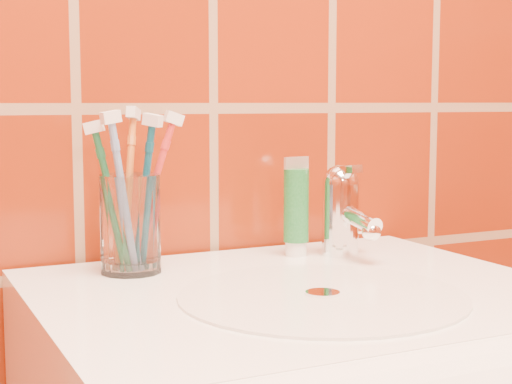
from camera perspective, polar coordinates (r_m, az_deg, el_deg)
glass_tumbler at (r=0.93m, az=-9.13°, el=-2.30°), size 0.09×0.09×0.12m
toothpaste_tube at (r=1.02m, az=2.94°, el=-1.30°), size 0.04×0.03×0.13m
faucet at (r=1.03m, az=6.30°, el=-1.12°), size 0.05×0.11×0.12m
toothbrush_0 at (r=0.92m, az=-10.43°, el=-0.50°), size 0.10×0.09×0.19m
toothbrush_1 at (r=0.91m, az=-9.65°, el=-0.19°), size 0.07×0.06×0.20m
toothbrush_2 at (r=0.95m, az=-9.26°, el=0.20°), size 0.11×0.12×0.21m
toothbrush_3 at (r=0.93m, az=-8.15°, el=-0.16°), size 0.08×0.08×0.20m
toothbrush_4 at (r=0.94m, az=-7.62°, el=0.00°), size 0.09×0.08×0.19m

